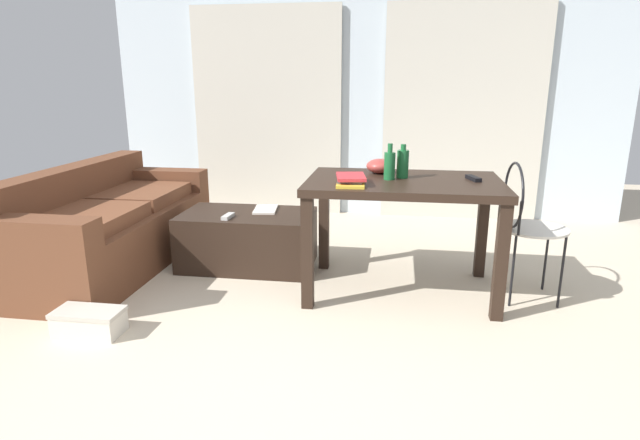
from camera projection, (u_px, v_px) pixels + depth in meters
ground_plane at (337, 289)px, 3.46m from camera, size 8.29×8.29×0.00m
wall_back at (363, 93)px, 5.17m from camera, size 5.10×0.10×2.46m
curtains at (362, 113)px, 5.14m from camera, size 3.49×0.03×2.08m
couch at (107, 227)px, 3.84m from camera, size 0.82×1.90×0.74m
coffee_table at (248, 239)px, 3.85m from camera, size 0.96×0.57×0.41m
craft_table at (403, 196)px, 3.27m from camera, size 1.22×0.80×0.75m
wire_chair at (524, 216)px, 3.19m from camera, size 0.41×0.42×0.88m
bottle_near at (390, 165)px, 3.23m from camera, size 0.07×0.07×0.23m
bottle_far at (403, 163)px, 3.29m from camera, size 0.08×0.08×0.22m
bowl at (380, 166)px, 3.46m from camera, size 0.19×0.19×0.10m
book_stack at (351, 180)px, 3.10m from camera, size 0.21×0.30×0.05m
tv_remote_on_table at (473, 178)px, 3.22m from camera, size 0.08×0.16×0.02m
tv_remote_primary at (228, 216)px, 3.65m from camera, size 0.06×0.15×0.03m
magazine at (265, 209)px, 3.87m from camera, size 0.20×0.28×0.02m
shoebox at (89, 322)px, 2.83m from camera, size 0.37×0.19×0.14m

